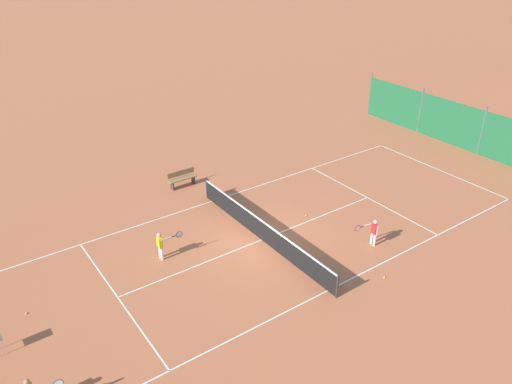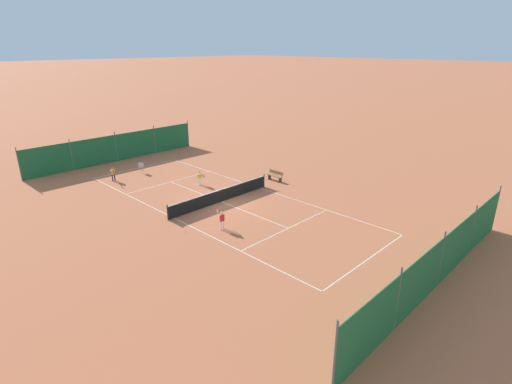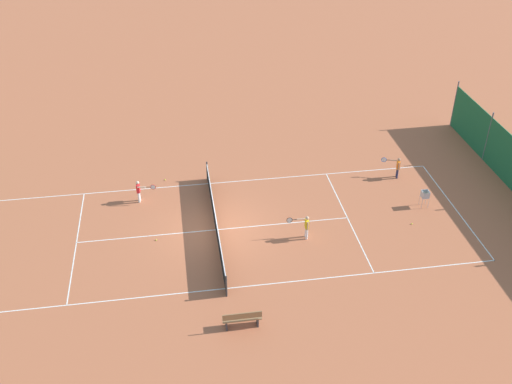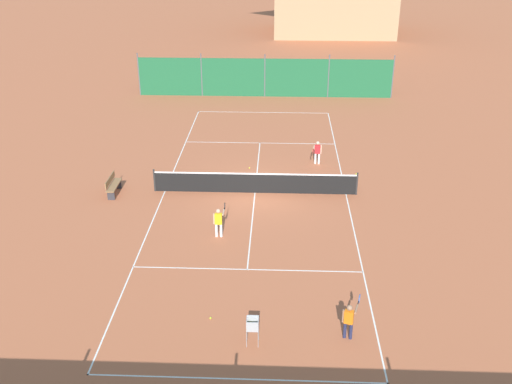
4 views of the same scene
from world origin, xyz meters
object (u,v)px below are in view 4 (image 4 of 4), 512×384
(player_near_service, at_px, (219,220))
(player_near_baseline, at_px, (317,151))
(ball_hopper, at_px, (252,325))
(courtside_bench, at_px, (113,185))
(tennis_ball_by_net_left, at_px, (249,168))
(tennis_net, at_px, (255,183))
(tennis_ball_service_box, at_px, (356,174))
(tennis_ball_near_corner, at_px, (211,318))
(player_far_baseline, at_px, (349,318))

(player_near_service, xyz_separation_m, player_near_baseline, (4.19, 7.53, -0.01))
(player_near_service, bearing_deg, ball_hopper, -75.91)
(ball_hopper, height_order, courtside_bench, ball_hopper)
(tennis_ball_by_net_left, bearing_deg, tennis_net, -81.87)
(ball_hopper, relative_size, courtside_bench, 0.59)
(tennis_net, distance_m, courtside_bench, 6.36)
(tennis_ball_service_box, distance_m, courtside_bench, 11.46)
(tennis_ball_near_corner, relative_size, ball_hopper, 0.07)
(player_near_baseline, distance_m, tennis_ball_service_box, 2.33)
(tennis_net, distance_m, player_near_service, 4.21)
(player_near_service, bearing_deg, player_near_baseline, 60.93)
(tennis_net, bearing_deg, tennis_ball_service_box, 25.07)
(tennis_ball_near_corner, height_order, tennis_ball_by_net_left, same)
(player_near_service, bearing_deg, tennis_net, 72.99)
(player_far_baseline, distance_m, ball_hopper, 2.87)
(player_far_baseline, distance_m, tennis_ball_service_box, 12.36)
(tennis_ball_by_net_left, distance_m, courtside_bench, 6.76)
(tennis_ball_service_box, relative_size, courtside_bench, 0.04)
(player_near_baseline, height_order, courtside_bench, player_near_baseline)
(player_near_baseline, bearing_deg, courtside_bench, -157.22)
(tennis_net, bearing_deg, tennis_ball_by_net_left, 98.13)
(player_near_service, bearing_deg, tennis_ball_by_net_left, 83.04)
(player_far_baseline, height_order, player_near_service, player_near_service)
(player_far_baseline, distance_m, tennis_ball_near_corner, 4.32)
(player_far_baseline, bearing_deg, tennis_ball_by_net_left, 105.78)
(player_near_baseline, bearing_deg, tennis_ball_near_corner, -107.15)
(tennis_ball_near_corner, xyz_separation_m, tennis_ball_service_box, (5.79, 11.53, 0.00))
(tennis_ball_near_corner, distance_m, courtside_bench, 10.39)
(tennis_net, relative_size, player_near_service, 7.63)
(player_far_baseline, bearing_deg, tennis_ball_near_corner, 170.51)
(tennis_net, relative_size, ball_hopper, 10.31)
(tennis_ball_service_box, distance_m, tennis_ball_by_net_left, 5.23)
(tennis_net, bearing_deg, player_far_baseline, -72.17)
(player_near_service, relative_size, player_near_baseline, 1.01)
(courtside_bench, bearing_deg, tennis_ball_near_corner, -58.96)
(player_near_baseline, height_order, ball_hopper, player_near_baseline)
(player_far_baseline, bearing_deg, ball_hopper, -171.67)
(player_far_baseline, relative_size, tennis_ball_service_box, 17.87)
(player_far_baseline, height_order, player_near_baseline, player_near_baseline)
(player_near_service, xyz_separation_m, tennis_ball_service_box, (6.03, 6.27, -0.67))
(tennis_ball_service_box, bearing_deg, player_near_service, -133.89)
(tennis_ball_service_box, bearing_deg, ball_hopper, -109.28)
(tennis_ball_by_net_left, xyz_separation_m, courtside_bench, (-5.95, -3.19, 0.42))
(player_far_baseline, relative_size, tennis_ball_by_net_left, 17.87)
(tennis_ball_near_corner, bearing_deg, player_near_service, 92.58)
(player_far_baseline, height_order, ball_hopper, player_far_baseline)
(player_far_baseline, distance_m, tennis_ball_by_net_left, 13.30)
(tennis_ball_service_box, relative_size, ball_hopper, 0.07)
(tennis_ball_by_net_left, bearing_deg, courtside_bench, -151.82)
(tennis_net, xyz_separation_m, player_near_baseline, (2.96, 3.51, 0.20))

